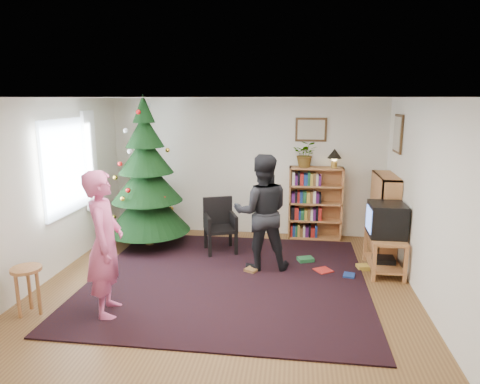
# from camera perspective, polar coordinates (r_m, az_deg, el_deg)

# --- Properties ---
(floor) EXTENTS (5.00, 5.00, 0.00)m
(floor) POSITION_cam_1_polar(r_m,az_deg,el_deg) (5.87, -2.07, -12.74)
(floor) COLOR brown
(floor) RESTS_ON ground
(ceiling) EXTENTS (5.00, 5.00, 0.00)m
(ceiling) POSITION_cam_1_polar(r_m,az_deg,el_deg) (5.32, -2.28, 12.46)
(ceiling) COLOR white
(ceiling) RESTS_ON wall_back
(wall_back) EXTENTS (5.00, 0.02, 2.50)m
(wall_back) POSITION_cam_1_polar(r_m,az_deg,el_deg) (7.89, 0.88, 3.33)
(wall_back) COLOR silver
(wall_back) RESTS_ON floor
(wall_front) EXTENTS (5.00, 0.02, 2.50)m
(wall_front) POSITION_cam_1_polar(r_m,az_deg,el_deg) (3.14, -10.01, -11.12)
(wall_front) COLOR silver
(wall_front) RESTS_ON floor
(wall_left) EXTENTS (0.02, 5.00, 2.50)m
(wall_left) POSITION_cam_1_polar(r_m,az_deg,el_deg) (6.37, -24.93, -0.03)
(wall_left) COLOR silver
(wall_left) RESTS_ON floor
(wall_right) EXTENTS (0.02, 5.00, 2.50)m
(wall_right) POSITION_cam_1_polar(r_m,az_deg,el_deg) (5.62, 23.86, -1.47)
(wall_right) COLOR silver
(wall_right) RESTS_ON floor
(rug) EXTENTS (3.80, 3.60, 0.02)m
(rug) POSITION_cam_1_polar(r_m,az_deg,el_deg) (6.14, -1.60, -11.48)
(rug) COLOR black
(rug) RESTS_ON floor
(window_pane) EXTENTS (0.04, 1.20, 1.40)m
(window_pane) POSITION_cam_1_polar(r_m,az_deg,el_deg) (6.82, -22.25, 3.09)
(window_pane) COLOR silver
(window_pane) RESTS_ON wall_left
(curtain) EXTENTS (0.06, 0.35, 1.60)m
(curtain) POSITION_cam_1_polar(r_m,az_deg,el_deg) (7.41, -19.32, 3.99)
(curtain) COLOR white
(curtain) RESTS_ON wall_left
(picture_back) EXTENTS (0.55, 0.03, 0.42)m
(picture_back) POSITION_cam_1_polar(r_m,az_deg,el_deg) (7.74, 9.46, 8.20)
(picture_back) COLOR #4C3319
(picture_back) RESTS_ON wall_back
(picture_right) EXTENTS (0.03, 0.50, 0.60)m
(picture_right) POSITION_cam_1_polar(r_m,az_deg,el_deg) (7.18, 20.34, 7.30)
(picture_right) COLOR #4C3319
(picture_right) RESTS_ON wall_right
(christmas_tree) EXTENTS (1.41, 1.41, 2.56)m
(christmas_tree) POSITION_cam_1_polar(r_m,az_deg,el_deg) (7.35, -12.30, 0.91)
(christmas_tree) COLOR #3F2816
(christmas_tree) RESTS_ON rug
(bookshelf_back) EXTENTS (0.95, 0.30, 1.30)m
(bookshelf_back) POSITION_cam_1_polar(r_m,az_deg,el_deg) (7.80, 10.00, -1.35)
(bookshelf_back) COLOR #BB7942
(bookshelf_back) RESTS_ON floor
(bookshelf_right) EXTENTS (0.30, 0.95, 1.30)m
(bookshelf_right) POSITION_cam_1_polar(r_m,az_deg,el_deg) (7.33, 18.62, -2.72)
(bookshelf_right) COLOR #BB7942
(bookshelf_right) RESTS_ON floor
(tv_stand) EXTENTS (0.48, 0.86, 0.55)m
(tv_stand) POSITION_cam_1_polar(r_m,az_deg,el_deg) (6.64, 18.70, -7.36)
(tv_stand) COLOR #BB7942
(tv_stand) RESTS_ON floor
(crt_tv) EXTENTS (0.50, 0.54, 0.47)m
(crt_tv) POSITION_cam_1_polar(r_m,az_deg,el_deg) (6.51, 18.95, -3.50)
(crt_tv) COLOR black
(crt_tv) RESTS_ON tv_stand
(armchair) EXTENTS (0.63, 0.65, 0.89)m
(armchair) POSITION_cam_1_polar(r_m,az_deg,el_deg) (7.09, -2.51, -4.13)
(armchair) COLOR black
(armchair) RESTS_ON rug
(stool) EXTENTS (0.35, 0.35, 0.58)m
(stool) POSITION_cam_1_polar(r_m,az_deg,el_deg) (5.64, -26.53, -10.23)
(stool) COLOR #BB7942
(stool) RESTS_ON floor
(person_standing) EXTENTS (0.55, 0.71, 1.72)m
(person_standing) POSITION_cam_1_polar(r_m,az_deg,el_deg) (5.17, -17.57, -6.63)
(person_standing) COLOR #D55589
(person_standing) RESTS_ON rug
(person_by_chair) EXTENTS (0.92, 0.76, 1.72)m
(person_by_chair) POSITION_cam_1_polar(r_m,az_deg,el_deg) (6.27, 2.92, -2.73)
(person_by_chair) COLOR black
(person_by_chair) RESTS_ON rug
(potted_plant) EXTENTS (0.47, 0.43, 0.46)m
(potted_plant) POSITION_cam_1_polar(r_m,az_deg,el_deg) (7.64, 8.74, 5.02)
(potted_plant) COLOR gray
(potted_plant) RESTS_ON bookshelf_back
(table_lamp) EXTENTS (0.25, 0.25, 0.34)m
(table_lamp) POSITION_cam_1_polar(r_m,az_deg,el_deg) (7.67, 12.49, 4.86)
(table_lamp) COLOR #A57F33
(table_lamp) RESTS_ON bookshelf_back
(floor_clutter) EXTENTS (1.83, 0.70, 0.08)m
(floor_clutter) POSITION_cam_1_polar(r_m,az_deg,el_deg) (6.52, 10.40, -9.92)
(floor_clutter) COLOR #A51E19
(floor_clutter) RESTS_ON rug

